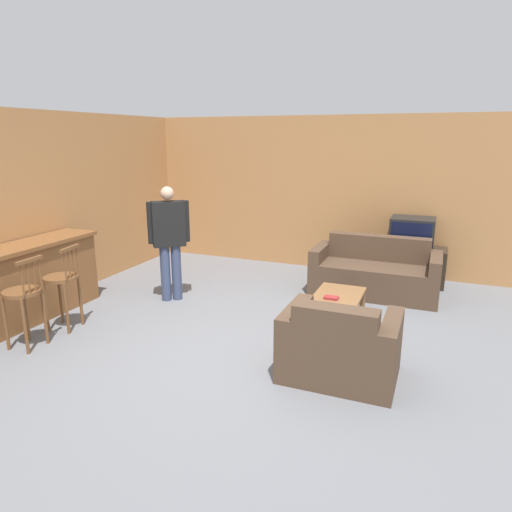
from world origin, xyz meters
The scene contains 13 objects.
ground_plane centered at (0.00, 0.00, 0.00)m, with size 24.00×24.00×0.00m, color slate.
wall_back centered at (0.00, 3.65, 1.30)m, with size 9.40×0.08×2.60m.
wall_left centered at (-3.19, 1.32, 1.30)m, with size 0.08×8.65×2.60m.
bar_counter centered at (-2.86, -0.42, 0.49)m, with size 0.55×2.63×0.98m.
bar_chair_near centered at (-2.24, -0.71, 0.56)m, with size 0.40×0.40×1.02m.
bar_chair_mid centered at (-2.24, -0.16, 0.56)m, with size 0.45×0.45×1.02m.
couch_far centered at (1.03, 2.55, 0.31)m, with size 1.79×0.83×0.82m.
armchair_near centered at (1.07, -0.07, 0.31)m, with size 1.08×0.79×0.81m.
coffee_table centered at (0.76, 1.18, 0.31)m, with size 0.57×0.99×0.37m.
tv_unit centered at (1.46, 3.28, 0.29)m, with size 1.07×0.50×0.58m.
tv centered at (1.46, 3.27, 0.81)m, with size 0.65×0.52×0.47m.
book_on_table centered at (0.72, 1.07, 0.38)m, with size 0.17×0.11×0.03m.
person_by_window centered at (-1.60, 1.19, 0.90)m, with size 0.46×0.42×1.61m.
Camera 1 is at (1.83, -4.05, 2.26)m, focal length 32.00 mm.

